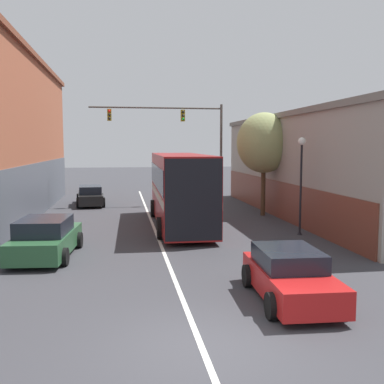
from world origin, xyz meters
TOP-DOWN VIEW (x-y plane):
  - ground_plane at (0.00, 0.00)m, footprint 160.00×160.00m
  - lane_center_line at (0.00, 13.37)m, footprint 0.14×38.75m
  - building_right_storefront at (10.95, 16.67)m, footprint 7.25×22.48m
  - bus at (1.40, 14.24)m, footprint 2.94×10.56m
  - hatchback_foreground at (2.90, 2.48)m, footprint 2.16×4.18m
  - parked_car_left_near at (-3.82, 23.46)m, footprint 2.21×4.80m
  - parked_car_left_mid at (-4.46, 8.44)m, footprint 2.45×4.71m
  - traffic_signal_gantry at (2.78, 22.74)m, footprint 9.34×0.36m
  - street_lamp at (6.68, 10.97)m, footprint 0.36×0.36m
  - street_tree_near at (6.82, 17.02)m, footprint 3.26×2.94m

SIDE VIEW (x-z plane):
  - ground_plane at x=0.00m, z-range 0.00..0.00m
  - lane_center_line at x=0.00m, z-range 0.00..0.01m
  - hatchback_foreground at x=2.90m, z-range -0.02..1.35m
  - parked_car_left_near at x=-3.82m, z-range -0.03..1.36m
  - parked_car_left_mid at x=-4.46m, z-range -0.04..1.47m
  - bus at x=1.40m, z-range 0.22..3.97m
  - street_lamp at x=6.68m, z-range 0.62..5.20m
  - building_right_storefront at x=10.95m, z-range 0.12..6.21m
  - street_tree_near at x=6.82m, z-range 1.27..7.44m
  - traffic_signal_gantry at x=2.78m, z-range 1.63..8.75m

